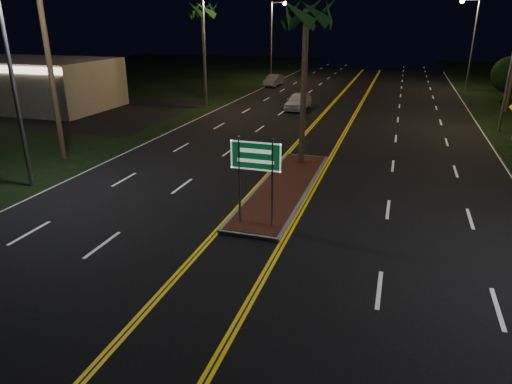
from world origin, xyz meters
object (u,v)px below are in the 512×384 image
at_px(median_island, 284,187).
at_px(palm_left_far, 203,11).
at_px(highway_sign, 256,164).
at_px(streetlight_right_mid, 508,43).
at_px(shrub_far, 510,75).
at_px(car_near, 298,100).
at_px(commercial_building, 23,83).
at_px(streetlight_right_far, 470,34).
at_px(streetlight_left_far, 275,32).
at_px(palm_median, 306,14).
at_px(car_far, 274,79).
at_px(streetlight_left_near, 16,56).
at_px(streetlight_left_mid, 209,38).

xyz_separation_m(median_island, palm_left_far, (-12.80, 21.00, 7.66)).
relative_size(highway_sign, streetlight_right_mid, 0.36).
height_order(shrub_far, car_near, shrub_far).
bearing_deg(commercial_building, streetlight_right_far, 31.01).
distance_m(streetlight_left_far, palm_left_far, 16.28).
distance_m(median_island, highway_sign, 4.80).
height_order(commercial_building, streetlight_left_far, streetlight_left_far).
height_order(streetlight_right_far, shrub_far, streetlight_right_far).
distance_m(streetlight_right_mid, palm_left_far, 24.26).
bearing_deg(palm_left_far, streetlight_right_mid, -14.37).
distance_m(highway_sign, streetlight_left_far, 42.67).
xyz_separation_m(median_island, streetlight_right_far, (10.61, 35.00, 5.57)).
bearing_deg(shrub_far, median_island, -115.45).
height_order(streetlight_left_far, palm_left_far, streetlight_left_far).
xyz_separation_m(highway_sign, shrub_far, (13.80, 33.20, -0.07)).
bearing_deg(palm_left_far, shrub_far, 16.74).
xyz_separation_m(streetlight_left_far, car_near, (7.05, -18.18, -4.85)).
relative_size(streetlight_left_far, palm_median, 1.08).
bearing_deg(car_far, highway_sign, -71.83).
distance_m(streetlight_right_mid, car_far, 26.67).
xyz_separation_m(median_island, highway_sign, (0.00, -4.20, 2.32)).
distance_m(streetlight_left_near, streetlight_right_mid, 27.83).
xyz_separation_m(streetlight_left_near, shrub_far, (24.41, 32.00, -3.32)).
relative_size(median_island, commercial_building, 0.68).
xyz_separation_m(streetlight_left_near, streetlight_left_mid, (0.00, 20.00, 0.00)).
bearing_deg(streetlight_left_near, streetlight_left_far, 90.00).
height_order(streetlight_left_far, shrub_far, streetlight_left_far).
relative_size(median_island, streetlight_left_far, 1.14).
relative_size(highway_sign, palm_median, 0.39).
relative_size(commercial_building, car_near, 3.09).
height_order(highway_sign, car_near, highway_sign).
xyz_separation_m(median_island, streetlight_right_mid, (10.61, 15.00, 5.57)).
height_order(highway_sign, streetlight_left_mid, streetlight_left_mid).
xyz_separation_m(median_island, streetlight_left_mid, (-10.61, 17.00, 5.57)).
distance_m(median_island, car_near, 19.17).
distance_m(streetlight_left_far, shrub_far, 25.90).
xyz_separation_m(streetlight_right_mid, palm_left_far, (-23.41, 6.00, 2.09)).
relative_size(palm_median, palm_left_far, 0.94).
relative_size(streetlight_left_near, palm_left_far, 1.02).
bearing_deg(palm_median, streetlight_left_mid, 128.17).
relative_size(streetlight_left_mid, car_near, 1.86).
xyz_separation_m(highway_sign, streetlight_right_far, (10.61, 39.20, 3.25)).
distance_m(commercial_building, streetlight_left_near, 22.49).
bearing_deg(streetlight_left_near, highway_sign, -6.47).
bearing_deg(shrub_far, car_near, -149.62).
bearing_deg(commercial_building, car_near, 14.57).
bearing_deg(palm_median, median_island, -90.00).
relative_size(shrub_far, car_far, 0.93).
relative_size(highway_sign, streetlight_left_far, 0.36).
distance_m(highway_sign, palm_median, 9.11).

